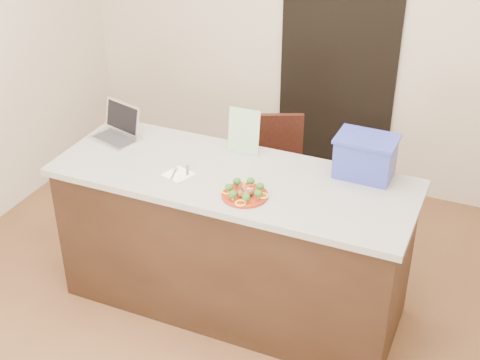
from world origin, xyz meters
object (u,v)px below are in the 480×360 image
at_px(chair, 269,170).
at_px(island, 233,241).
at_px(yogurt_bottle, 250,192).
at_px(blue_box, 365,156).
at_px(plate, 245,195).
at_px(napkin, 178,174).
at_px(laptop, 118,128).

bearing_deg(chair, island, -107.18).
bearing_deg(yogurt_bottle, blue_box, 42.82).
distance_m(plate, blue_box, 0.71).
height_order(napkin, yogurt_bottle, yogurt_bottle).
bearing_deg(blue_box, napkin, -155.68).
height_order(plate, laptop, laptop).
distance_m(island, blue_box, 0.93).
bearing_deg(chair, blue_box, -58.29).
bearing_deg(yogurt_bottle, napkin, 173.76).
height_order(laptop, blue_box, blue_box).
distance_m(napkin, laptop, 0.63).
relative_size(napkin, yogurt_bottle, 2.00).
distance_m(island, laptop, 1.00).
bearing_deg(laptop, yogurt_bottle, -2.08).
distance_m(plate, laptop, 1.05).
height_order(yogurt_bottle, laptop, laptop).
bearing_deg(plate, chair, 103.65).
distance_m(napkin, yogurt_bottle, 0.46).
xyz_separation_m(island, napkin, (-0.28, -0.12, 0.46)).
relative_size(island, napkin, 15.12).
relative_size(plate, laptop, 0.75).
bearing_deg(yogurt_bottle, island, 136.28).
height_order(laptop, chair, laptop).
bearing_deg(blue_box, plate, -136.79).
distance_m(island, yogurt_bottle, 0.55).
xyz_separation_m(island, yogurt_bottle, (0.18, -0.17, 0.49)).
height_order(blue_box, chair, blue_box).
height_order(napkin, blue_box, blue_box).
bearing_deg(napkin, blue_box, 23.26).
height_order(yogurt_bottle, blue_box, blue_box).
height_order(plate, napkin, plate).
bearing_deg(island, blue_box, 23.10).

